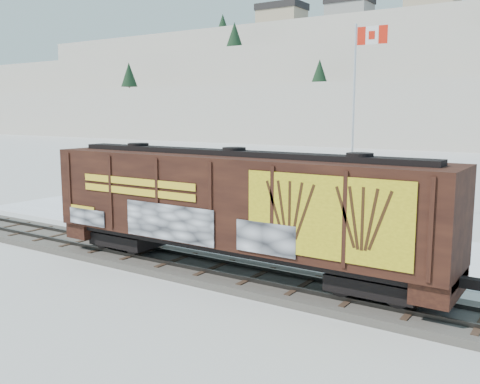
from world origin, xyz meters
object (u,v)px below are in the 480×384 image
Objects in this scene: flagpole at (354,151)px; car_silver at (152,207)px; car_white at (216,216)px; car_dark at (380,229)px; hopper_railcar at (234,204)px.

flagpole is 2.51× the size of car_silver.
flagpole is 2.56× the size of car_white.
flagpole reaches higher than car_dark.
flagpole is 12.51m from car_silver.
car_dark is (3.30, -4.63, -3.46)m from flagpole.
car_silver reaches higher than car_white.
hopper_railcar is 12.70m from car_silver.
car_white is (4.75, 0.09, -0.04)m from car_silver.
car_white is at bearing 78.23° from car_dark.
car_white is 0.88× the size of car_dark.
car_white is (-5.83, 6.77, -2.22)m from hopper_railcar.
car_silver is (-10.21, -6.38, -3.42)m from flagpole.
car_silver is at bearing 147.71° from hopper_railcar.
flagpole reaches higher than car_silver.
car_white is at bearing -77.87° from car_silver.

